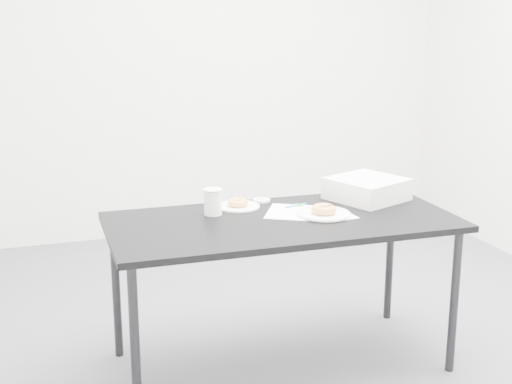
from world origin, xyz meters
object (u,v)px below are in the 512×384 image
object	(u,v)px
table	(282,230)
donut_near	(324,209)
coffee_cup	(213,202)
plate_near	(324,214)
donut_far	(238,203)
plate_far	(238,206)
pen	(296,205)
bakery_box	(367,189)
scorecard	(290,212)

from	to	relation	value
table	donut_near	bearing A→B (deg)	-1.34
table	coffee_cup	bearing A→B (deg)	150.03
plate_near	donut_near	size ratio (longest dim) A/B	2.13
table	donut_far	world-z (taller)	donut_far
donut_near	plate_far	size ratio (longest dim) A/B	0.56
donut_far	coffee_cup	bearing A→B (deg)	-148.92
pen	coffee_cup	bearing A→B (deg)	166.79
pen	plate_near	size ratio (longest dim) A/B	0.49
table	pen	distance (m)	0.23
coffee_cup	bakery_box	world-z (taller)	coffee_cup
bakery_box	donut_near	bearing A→B (deg)	-171.08
plate_far	bakery_box	xyz separation A→B (m)	(0.66, -0.07, 0.05)
pen	plate_near	xyz separation A→B (m)	(0.07, -0.18, 0.00)
scorecard	donut_near	world-z (taller)	donut_near
scorecard	donut_far	size ratio (longest dim) A/B	2.65
bakery_box	table	bearing A→B (deg)	177.18
bakery_box	plate_near	bearing A→B (deg)	-171.08
scorecard	donut_near	size ratio (longest dim) A/B	2.23
scorecard	plate_far	distance (m)	0.26
scorecard	plate_far	size ratio (longest dim) A/B	1.24
coffee_cup	bakery_box	size ratio (longest dim) A/B	0.38
plate_near	coffee_cup	bearing A→B (deg)	160.22
table	plate_near	size ratio (longest dim) A/B	6.34
plate_near	bakery_box	bearing A→B (deg)	31.77
scorecard	donut_near	bearing A→B (deg)	-8.34
table	coffee_cup	xyz separation A→B (m)	(-0.28, 0.17, 0.12)
table	plate_near	bearing A→B (deg)	-1.34
donut_near	donut_far	xyz separation A→B (m)	(-0.34, 0.26, -0.01)
donut_far	plate_far	bearing A→B (deg)	0.00
pen	plate_far	xyz separation A→B (m)	(-0.27, 0.08, -0.00)
plate_far	coffee_cup	distance (m)	0.18
donut_far	bakery_box	bearing A→B (deg)	-5.72
table	scorecard	world-z (taller)	scorecard
table	bakery_box	size ratio (longest dim) A/B	4.90
pen	bakery_box	xyz separation A→B (m)	(0.39, 0.02, 0.05)
plate_near	bakery_box	distance (m)	0.38
table	pen	bearing A→B (deg)	52.83
table	bakery_box	distance (m)	0.57
coffee_cup	donut_near	bearing A→B (deg)	-19.78
plate_far	bakery_box	world-z (taller)	bakery_box
pen	donut_far	world-z (taller)	donut_far
donut_near	donut_far	distance (m)	0.43
plate_near	donut_far	xyz separation A→B (m)	(-0.34, 0.26, 0.02)
scorecard	bakery_box	xyz separation A→B (m)	(0.45, 0.10, 0.05)
pen	plate_near	bearing A→B (deg)	-82.71
scorecard	plate_near	world-z (taller)	plate_near
scorecard	coffee_cup	xyz separation A→B (m)	(-0.35, 0.07, 0.06)
pen	plate_far	size ratio (longest dim) A/B	0.58
coffee_cup	table	bearing A→B (deg)	-30.70
table	plate_far	size ratio (longest dim) A/B	7.53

